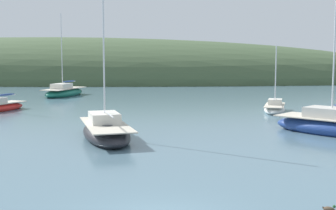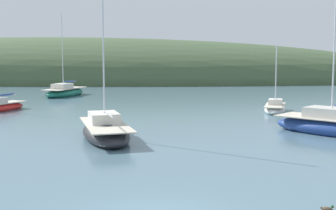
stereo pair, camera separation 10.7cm
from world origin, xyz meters
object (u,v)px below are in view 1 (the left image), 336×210
(sailboat_white_near, at_px, (64,92))
(duck_straggler, at_px, (329,209))
(sailboat_cream_ketch, at_px, (106,131))
(sailboat_red_portside, at_px, (275,108))

(sailboat_white_near, distance_m, duck_straggler, 43.77)
(sailboat_white_near, bearing_deg, sailboat_cream_ketch, -71.52)
(sailboat_red_portside, height_order, sailboat_white_near, sailboat_white_near)
(sailboat_white_near, bearing_deg, sailboat_red_portside, -35.13)
(sailboat_red_portside, relative_size, sailboat_white_near, 0.59)
(sailboat_cream_ketch, bearing_deg, sailboat_red_portside, 45.98)
(sailboat_cream_ketch, bearing_deg, duck_straggler, -53.99)
(sailboat_white_near, relative_size, duck_straggler, 24.73)
(sailboat_red_portside, relative_size, duck_straggler, 14.47)
(sailboat_red_portside, xyz_separation_m, sailboat_cream_ketch, (-12.34, -12.77, 0.11))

